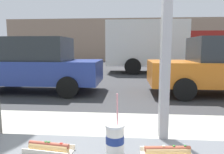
# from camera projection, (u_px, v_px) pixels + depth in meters

# --- Properties ---
(ground_plane) EXTENTS (60.00, 60.00, 0.00)m
(ground_plane) POSITION_uv_depth(u_px,v_px,m) (134.00, 82.00, 9.22)
(ground_plane) COLOR #38383A
(sidewalk_strip) EXTENTS (16.00, 2.80, 0.15)m
(sidewalk_strip) POSITION_uv_depth(u_px,v_px,m) (143.00, 150.00, 2.89)
(sidewalk_strip) COLOR #B2ADA3
(sidewalk_strip) RESTS_ON ground
(building_facade_far) EXTENTS (28.00, 1.20, 4.62)m
(building_facade_far) POSITION_uv_depth(u_px,v_px,m) (131.00, 40.00, 23.47)
(building_facade_far) COLOR gray
(building_facade_far) RESTS_ON ground
(soda_cup_right) EXTENTS (0.10, 0.10, 0.31)m
(soda_cup_right) POSITION_uv_depth(u_px,v_px,m) (115.00, 139.00, 1.05)
(soda_cup_right) COLOR white
(soda_cup_right) RESTS_ON window_counter
(hotdog_tray_near) EXTENTS (0.26, 0.13, 0.05)m
(hotdog_tray_near) POSITION_uv_depth(u_px,v_px,m) (49.00, 148.00, 1.08)
(hotdog_tray_near) COLOR beige
(hotdog_tray_near) RESTS_ON window_counter
(hotdog_tray_far) EXTENTS (0.26, 0.12, 0.05)m
(hotdog_tray_far) POSITION_uv_depth(u_px,v_px,m) (167.00, 152.00, 1.03)
(hotdog_tray_far) COLOR beige
(hotdog_tray_far) RESTS_ON window_counter
(parked_car_blue) EXTENTS (4.30, 1.91, 1.79)m
(parked_car_blue) POSITION_uv_depth(u_px,v_px,m) (35.00, 65.00, 7.02)
(parked_car_blue) COLOR #283D93
(parked_car_blue) RESTS_ON ground
(box_truck) EXTENTS (6.25, 2.44, 2.95)m
(box_truck) POSITION_uv_depth(u_px,v_px,m) (158.00, 45.00, 12.34)
(box_truck) COLOR silver
(box_truck) RESTS_ON ground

